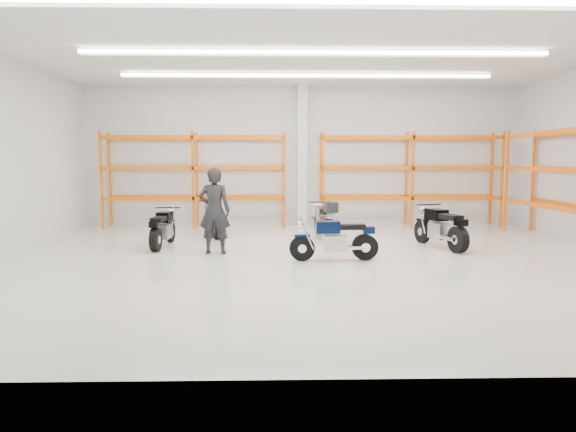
{
  "coord_description": "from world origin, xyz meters",
  "views": [
    {
      "loc": [
        -0.83,
        -10.76,
        2.12
      ],
      "look_at": [
        -0.58,
        0.5,
        0.89
      ],
      "focal_mm": 32.0,
      "sensor_mm": 36.0,
      "label": 1
    }
  ],
  "objects_px": {
    "motorcycle_back_a": "(162,229)",
    "motorcycle_back_c": "(325,219)",
    "structural_column": "(302,156)",
    "motorcycle_back_d": "(442,229)",
    "standing_man": "(215,211)",
    "motorcycle_back_b": "(213,220)",
    "motorcycle_main": "(338,240)"
  },
  "relations": [
    {
      "from": "motorcycle_back_a",
      "to": "motorcycle_back_c",
      "type": "xyz_separation_m",
      "value": [
        4.11,
        1.59,
        0.05
      ]
    },
    {
      "from": "structural_column",
      "to": "motorcycle_back_d",
      "type": "bearing_deg",
      "value": -54.91
    },
    {
      "from": "motorcycle_back_a",
      "to": "standing_man",
      "type": "height_order",
      "value": "standing_man"
    },
    {
      "from": "motorcycle_back_d",
      "to": "standing_man",
      "type": "xyz_separation_m",
      "value": [
        -5.37,
        -0.56,
        0.5
      ]
    },
    {
      "from": "standing_man",
      "to": "motorcycle_back_a",
      "type": "bearing_deg",
      "value": -27.69
    },
    {
      "from": "motorcycle_back_d",
      "to": "structural_column",
      "type": "relative_size",
      "value": 0.45
    },
    {
      "from": "standing_man",
      "to": "motorcycle_back_b",
      "type": "bearing_deg",
      "value": -77.92
    },
    {
      "from": "motorcycle_back_c",
      "to": "motorcycle_back_d",
      "type": "height_order",
      "value": "motorcycle_back_d"
    },
    {
      "from": "motorcycle_back_b",
      "to": "standing_man",
      "type": "xyz_separation_m",
      "value": [
        0.36,
        -2.64,
        0.53
      ]
    },
    {
      "from": "motorcycle_back_c",
      "to": "motorcycle_back_b",
      "type": "bearing_deg",
      "value": 176.59
    },
    {
      "from": "structural_column",
      "to": "motorcycle_back_a",
      "type": "bearing_deg",
      "value": -130.99
    },
    {
      "from": "motorcycle_back_a",
      "to": "motorcycle_back_d",
      "type": "relative_size",
      "value": 0.93
    },
    {
      "from": "motorcycle_back_c",
      "to": "motorcycle_back_d",
      "type": "xyz_separation_m",
      "value": [
        2.64,
        -1.9,
        -0.01
      ]
    },
    {
      "from": "motorcycle_back_a",
      "to": "structural_column",
      "type": "distance_m",
      "value": 5.8
    },
    {
      "from": "motorcycle_back_a",
      "to": "structural_column",
      "type": "height_order",
      "value": "structural_column"
    },
    {
      "from": "motorcycle_main",
      "to": "structural_column",
      "type": "xyz_separation_m",
      "value": [
        -0.46,
        5.9,
        1.82
      ]
    },
    {
      "from": "motorcycle_back_d",
      "to": "motorcycle_back_a",
      "type": "bearing_deg",
      "value": 177.43
    },
    {
      "from": "motorcycle_back_b",
      "to": "motorcycle_back_d",
      "type": "xyz_separation_m",
      "value": [
        5.73,
        -2.08,
        0.03
      ]
    },
    {
      "from": "motorcycle_main",
      "to": "standing_man",
      "type": "xyz_separation_m",
      "value": [
        -2.7,
        0.88,
        0.54
      ]
    },
    {
      "from": "motorcycle_back_b",
      "to": "structural_column",
      "type": "height_order",
      "value": "structural_column"
    },
    {
      "from": "motorcycle_back_a",
      "to": "motorcycle_back_d",
      "type": "bearing_deg",
      "value": -2.57
    },
    {
      "from": "motorcycle_back_b",
      "to": "motorcycle_back_a",
      "type": "bearing_deg",
      "value": -119.93
    },
    {
      "from": "motorcycle_back_a",
      "to": "motorcycle_back_d",
      "type": "xyz_separation_m",
      "value": [
        6.75,
        -0.3,
        0.04
      ]
    },
    {
      "from": "motorcycle_main",
      "to": "motorcycle_back_c",
      "type": "distance_m",
      "value": 3.34
    },
    {
      "from": "motorcycle_main",
      "to": "motorcycle_back_a",
      "type": "height_order",
      "value": "motorcycle_back_a"
    },
    {
      "from": "motorcycle_back_a",
      "to": "motorcycle_back_b",
      "type": "xyz_separation_m",
      "value": [
        1.02,
        1.78,
        0.01
      ]
    },
    {
      "from": "motorcycle_back_a",
      "to": "standing_man",
      "type": "xyz_separation_m",
      "value": [
        1.38,
        -0.86,
        0.54
      ]
    },
    {
      "from": "standing_man",
      "to": "motorcycle_back_c",
      "type": "bearing_deg",
      "value": -133.65
    },
    {
      "from": "motorcycle_back_b",
      "to": "structural_column",
      "type": "distance_m",
      "value": 3.95
    },
    {
      "from": "motorcycle_back_b",
      "to": "structural_column",
      "type": "relative_size",
      "value": 0.43
    },
    {
      "from": "motorcycle_main",
      "to": "standing_man",
      "type": "height_order",
      "value": "standing_man"
    },
    {
      "from": "motorcycle_back_a",
      "to": "motorcycle_back_b",
      "type": "bearing_deg",
      "value": 60.07
    }
  ]
}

